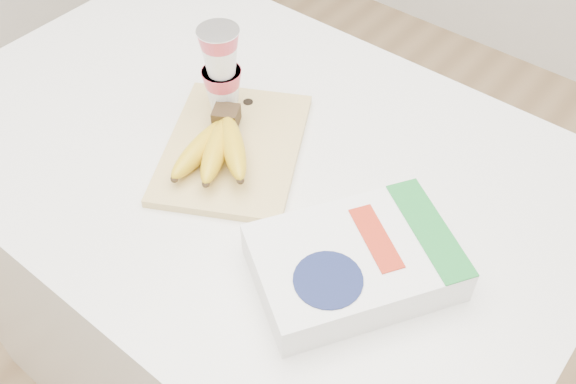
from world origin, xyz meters
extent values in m
plane|color=tan|center=(0.00, 0.00, 0.00)|extent=(4.00, 4.00, 0.00)
cube|color=white|center=(0.00, 0.00, 0.49)|extent=(1.29, 0.86, 0.97)
cube|color=#E5C77D|center=(-0.02, -0.02, 0.98)|extent=(0.37, 0.41, 0.02)
cube|color=#382816|center=(-0.06, 0.01, 1.01)|extent=(0.06, 0.06, 0.03)
ellipsoid|color=gold|center=(-0.04, -0.08, 1.01)|extent=(0.08, 0.19, 0.06)
sphere|color=#382816|center=(-0.02, -0.16, 1.01)|extent=(0.01, 0.01, 0.01)
ellipsoid|color=gold|center=(-0.01, -0.07, 1.01)|extent=(0.13, 0.18, 0.06)
sphere|color=#382816|center=(0.03, -0.14, 1.01)|extent=(0.01, 0.01, 0.01)
ellipsoid|color=gold|center=(0.01, -0.05, 1.02)|extent=(0.17, 0.15, 0.06)
sphere|color=#382816|center=(0.08, -0.10, 1.02)|extent=(0.01, 0.01, 0.01)
cylinder|color=silver|center=(-0.10, 0.04, 1.17)|extent=(0.08, 0.08, 0.00)
cube|color=white|center=(0.32, -0.11, 1.00)|extent=(0.34, 0.37, 0.07)
cube|color=#1C7E30|center=(0.39, -0.01, 1.04)|extent=(0.20, 0.16, 0.00)
cylinder|color=#121B45|center=(0.32, -0.18, 1.04)|extent=(0.14, 0.14, 0.00)
cube|color=red|center=(0.33, -0.07, 1.04)|extent=(0.13, 0.10, 0.00)
camera|label=1|loc=(0.61, -0.64, 1.82)|focal=40.00mm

